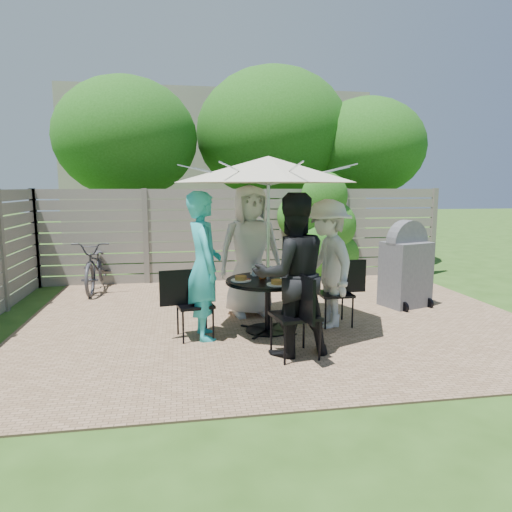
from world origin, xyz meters
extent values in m
plane|color=#2C4D18|center=(0.00, 0.00, 0.00)|extent=(60.00, 60.00, 0.00)
cube|color=#9F7B5C|center=(0.00, 0.50, 0.01)|extent=(7.00, 6.00, 0.02)
cube|color=gray|center=(0.00, 3.00, 0.93)|extent=(8.00, 0.10, 1.85)
ellipsoid|color=#1C5B14|center=(1.40, 2.85, 0.90)|extent=(1.20, 0.70, 1.80)
cube|color=#A09586|center=(0.00, 12.00, 2.50)|extent=(10.00, 6.00, 5.00)
ellipsoid|color=#1D4F12|center=(-2.50, 5.00, 2.97)|extent=(3.20, 3.20, 2.72)
ellipsoid|color=#1D4F12|center=(1.00, 5.50, 3.18)|extent=(3.80, 3.80, 3.23)
ellipsoid|color=#1D4F12|center=(3.20, 4.80, 2.83)|extent=(2.80, 2.80, 2.38)
cylinder|color=black|center=(-0.25, -0.33, 0.69)|extent=(1.20, 1.20, 0.03)
cylinder|color=black|center=(-0.25, -0.33, 0.34)|extent=(0.08, 0.08, 0.69)
cylinder|color=black|center=(-0.25, -0.33, 0.02)|extent=(0.57, 0.57, 0.04)
cylinder|color=silver|center=(-0.25, -0.33, 1.07)|extent=(0.04, 0.04, 2.14)
cone|color=beige|center=(-0.25, -0.33, 2.09)|extent=(2.60, 2.60, 0.33)
cube|color=black|center=(-0.37, 0.61, 0.45)|extent=(0.46, 0.46, 0.03)
cube|color=black|center=(-0.38, 0.83, 0.68)|extent=(0.05, 0.44, 0.45)
imported|color=beige|center=(-0.35, 0.50, 0.96)|extent=(1.00, 0.72, 1.91)
cube|color=black|center=(-1.19, -0.45, 0.44)|extent=(0.49, 0.49, 0.03)
cube|color=black|center=(-1.40, -0.49, 0.67)|extent=(0.42, 0.10, 0.44)
imported|color=#2AB2BA|center=(-1.07, -0.43, 0.91)|extent=(0.52, 0.72, 1.83)
cube|color=black|center=(-0.13, -1.27, 0.48)|extent=(0.54, 0.54, 0.04)
cube|color=black|center=(-0.09, -1.50, 0.73)|extent=(0.11, 0.47, 0.48)
imported|color=black|center=(-0.14, -1.15, 0.91)|extent=(0.96, 0.79, 1.82)
cube|color=black|center=(0.70, -0.21, 0.44)|extent=(0.44, 0.44, 0.03)
cube|color=black|center=(0.91, -0.20, 0.68)|extent=(0.44, 0.04, 0.44)
imported|color=silver|center=(0.58, -0.22, 0.86)|extent=(0.77, 1.18, 1.72)
cylinder|color=white|center=(-0.29, 0.03, 0.71)|extent=(0.26, 0.26, 0.01)
cylinder|color=#A46430|center=(-0.29, 0.03, 0.74)|extent=(0.15, 0.15, 0.05)
cylinder|color=white|center=(-0.60, -0.37, 0.71)|extent=(0.26, 0.26, 0.01)
cylinder|color=#A46430|center=(-0.60, -0.37, 0.74)|extent=(0.15, 0.15, 0.05)
cylinder|color=white|center=(-0.20, -0.68, 0.71)|extent=(0.26, 0.26, 0.01)
cylinder|color=#A46430|center=(-0.20, -0.68, 0.74)|extent=(0.15, 0.15, 0.05)
cylinder|color=white|center=(0.11, -0.28, 0.71)|extent=(0.26, 0.26, 0.01)
cylinder|color=#A46430|center=(0.11, -0.28, 0.74)|extent=(0.15, 0.15, 0.05)
cylinder|color=white|center=(-0.03, -0.60, 0.71)|extent=(0.24, 0.24, 0.01)
cylinder|color=#A46430|center=(-0.03, -0.60, 0.74)|extent=(0.14, 0.14, 0.05)
cylinder|color=silver|center=(-0.38, -0.08, 0.77)|extent=(0.07, 0.07, 0.14)
cylinder|color=silver|center=(-0.11, -0.57, 0.77)|extent=(0.07, 0.07, 0.14)
cylinder|color=silver|center=(0.00, -0.19, 0.77)|extent=(0.07, 0.07, 0.14)
cylinder|color=#59280C|center=(-0.31, -0.29, 0.78)|extent=(0.09, 0.09, 0.16)
cylinder|color=#C6B293|center=(-0.17, -0.10, 0.76)|extent=(0.08, 0.08, 0.12)
imported|color=#333338|center=(-2.86, 2.60, 0.47)|extent=(0.65, 1.79, 0.93)
cube|color=#5C5D61|center=(2.12, 0.57, 0.52)|extent=(0.79, 0.69, 1.03)
cylinder|color=#5C5D61|center=(2.12, 0.57, 1.03)|extent=(0.71, 0.40, 0.68)
camera|label=1|loc=(-1.34, -5.96, 1.88)|focal=32.00mm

